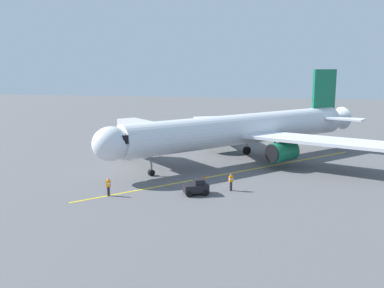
{
  "coord_description": "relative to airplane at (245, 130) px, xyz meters",
  "views": [
    {
      "loc": [
        -3.78,
        53.69,
        12.04
      ],
      "look_at": [
        5.39,
        5.09,
        3.0
      ],
      "focal_mm": 40.31,
      "sensor_mm": 36.0,
      "label": 1
    }
  ],
  "objects": [
    {
      "name": "apron_lead_in_line",
      "position": [
        0.2,
        6.2,
        -4.0
      ],
      "size": [
        28.12,
        28.79,
        0.01
      ],
      "primitive_type": "cube",
      "rotation": [
        0.0,
        0.0,
        -0.77
      ],
      "color": "yellow",
      "rests_on": "ground"
    },
    {
      "name": "safety_cone_wing_starboard",
      "position": [
        3.61,
        10.41,
        -3.73
      ],
      "size": [
        0.32,
        0.32,
        0.55
      ],
      "primitive_type": "cone",
      "color": "#F2590F",
      "rests_on": "ground"
    },
    {
      "name": "safety_cone_nose_right",
      "position": [
        14.83,
        -0.14,
        -3.73
      ],
      "size": [
        0.32,
        0.32,
        0.55
      ],
      "primitive_type": "cone",
      "color": "#F2590F",
      "rests_on": "ground"
    },
    {
      "name": "ground_crew_marshaller",
      "position": [
        11.52,
        17.79,
        -3.12
      ],
      "size": [
        0.43,
        0.3,
        1.71
      ],
      "color": "#23232D",
      "rests_on": "ground"
    },
    {
      "name": "jet_bridge",
      "position": [
        11.72,
        4.32,
        -0.24
      ],
      "size": [
        9.56,
        9.41,
        5.4
      ],
      "color": "#B7B7BC",
      "rests_on": "ground"
    },
    {
      "name": "airplane",
      "position": [
        0.0,
        0.0,
        0.0
      ],
      "size": [
        32.98,
        33.18,
        11.5
      ],
      "color": "silver",
      "rests_on": "ground"
    },
    {
      "name": "safety_cone_wing_port",
      "position": [
        16.08,
        2.03,
        -3.73
      ],
      "size": [
        0.32,
        0.32,
        0.55
      ],
      "primitive_type": "cone",
      "color": "#F2590F",
      "rests_on": "ground"
    },
    {
      "name": "ground_crew_wing_walker",
      "position": [
        0.4,
        14.0,
        -3.12
      ],
      "size": [
        0.47,
        0.4,
        1.71
      ],
      "color": "#23232D",
      "rests_on": "ground"
    },
    {
      "name": "ground_plane",
      "position": [
        0.4,
        0.84,
        -4.0
      ],
      "size": [
        220.0,
        220.0,
        0.0
      ],
      "primitive_type": "plane",
      "color": "#565659"
    },
    {
      "name": "tug_near_nose",
      "position": [
        3.52,
        15.84,
        -3.3
      ],
      "size": [
        2.72,
        2.33,
        1.5
      ],
      "color": "black",
      "rests_on": "ground"
    },
    {
      "name": "baggage_cart_portside",
      "position": [
        -0.38,
        -18.38,
        -3.35
      ],
      "size": [
        2.4,
        2.95,
        1.27
      ],
      "color": "#9E9EA3",
      "rests_on": "ground"
    },
    {
      "name": "safety_cone_nose_left",
      "position": [
        14.67,
        2.69,
        -3.73
      ],
      "size": [
        0.32,
        0.32,
        0.55
      ],
      "primitive_type": "cone",
      "color": "#F2590F",
      "rests_on": "ground"
    }
  ]
}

